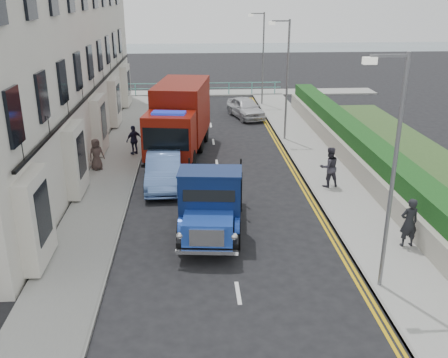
# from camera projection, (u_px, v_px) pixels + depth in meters

# --- Properties ---
(ground) EXTENTS (120.00, 120.00, 0.00)m
(ground) POSITION_uv_depth(u_px,v_px,m) (233.00, 259.00, 16.74)
(ground) COLOR black
(ground) RESTS_ON ground
(pavement_west) EXTENTS (2.40, 38.00, 0.12)m
(pavement_west) POSITION_uv_depth(u_px,v_px,m) (114.00, 171.00, 24.80)
(pavement_west) COLOR gray
(pavement_west) RESTS_ON ground
(pavement_east) EXTENTS (2.60, 38.00, 0.12)m
(pavement_east) POSITION_uv_depth(u_px,v_px,m) (321.00, 166.00, 25.45)
(pavement_east) COLOR gray
(pavement_east) RESTS_ON ground
(promenade) EXTENTS (30.00, 2.50, 0.12)m
(promenade) POSITION_uv_depth(u_px,v_px,m) (205.00, 93.00, 43.79)
(promenade) COLOR gray
(promenade) RESTS_ON ground
(sea_plane) EXTENTS (120.00, 120.00, 0.00)m
(sea_plane) POSITION_uv_depth(u_px,v_px,m) (199.00, 53.00, 72.76)
(sea_plane) COLOR slate
(sea_plane) RESTS_ON ground
(terrace_west) EXTENTS (6.31, 30.20, 14.25)m
(terrace_west) POSITION_uv_depth(u_px,v_px,m) (30.00, 18.00, 25.76)
(terrace_west) COLOR silver
(terrace_west) RESTS_ON ground
(garden_east) EXTENTS (1.45, 28.00, 1.75)m
(garden_east) POSITION_uv_depth(u_px,v_px,m) (360.00, 150.00, 25.27)
(garden_east) COLOR #B2AD9E
(garden_east) RESTS_ON ground
(seafront_railing) EXTENTS (13.00, 0.08, 1.11)m
(seafront_railing) POSITION_uv_depth(u_px,v_px,m) (206.00, 89.00, 42.86)
(seafront_railing) COLOR #59B2A5
(seafront_railing) RESTS_ON ground
(lamp_near) EXTENTS (1.23, 0.18, 7.00)m
(lamp_near) POSITION_uv_depth(u_px,v_px,m) (390.00, 163.00, 13.72)
(lamp_near) COLOR slate
(lamp_near) RESTS_ON ground
(lamp_mid) EXTENTS (1.23, 0.18, 7.00)m
(lamp_mid) POSITION_uv_depth(u_px,v_px,m) (285.00, 74.00, 28.66)
(lamp_mid) COLOR slate
(lamp_mid) RESTS_ON ground
(lamp_far) EXTENTS (1.23, 0.18, 7.00)m
(lamp_far) POSITION_uv_depth(u_px,v_px,m) (262.00, 53.00, 38.00)
(lamp_far) COLOR slate
(lamp_far) RESTS_ON ground
(bedford_lorry) EXTENTS (2.68, 5.67, 2.60)m
(bedford_lorry) POSITION_uv_depth(u_px,v_px,m) (211.00, 207.00, 17.87)
(bedford_lorry) COLOR black
(bedford_lorry) RESTS_ON ground
(red_lorry) EXTENTS (3.54, 7.54, 3.80)m
(red_lorry) POSITION_uv_depth(u_px,v_px,m) (180.00, 118.00, 27.02)
(red_lorry) COLOR black
(red_lorry) RESTS_ON ground
(parked_car_front) EXTENTS (1.59, 3.80, 1.29)m
(parked_car_front) POSITION_uv_depth(u_px,v_px,m) (162.00, 172.00, 22.88)
(parked_car_front) COLOR black
(parked_car_front) RESTS_ON ground
(parked_car_mid) EXTENTS (1.64, 4.49, 1.47)m
(parked_car_mid) POSITION_uv_depth(u_px,v_px,m) (164.00, 171.00, 22.85)
(parked_car_mid) COLOR #6289D2
(parked_car_mid) RESTS_ON ground
(parked_car_rear) EXTENTS (2.11, 4.66, 1.32)m
(parked_car_rear) POSITION_uv_depth(u_px,v_px,m) (171.00, 122.00, 31.60)
(parked_car_rear) COLOR silver
(parked_car_rear) RESTS_ON ground
(seafront_car_left) EXTENTS (3.22, 5.38, 1.40)m
(seafront_car_left) POSITION_uv_depth(u_px,v_px,m) (176.00, 90.00, 41.54)
(seafront_car_left) COLOR black
(seafront_car_left) RESTS_ON ground
(seafront_car_right) EXTENTS (2.75, 4.49, 1.43)m
(seafront_car_right) POSITION_uv_depth(u_px,v_px,m) (245.00, 108.00, 35.32)
(seafront_car_right) COLOR silver
(seafront_car_right) RESTS_ON ground
(pedestrian_east_near) EXTENTS (0.69, 0.49, 1.77)m
(pedestrian_east_near) POSITION_uv_depth(u_px,v_px,m) (409.00, 222.00, 17.09)
(pedestrian_east_near) COLOR black
(pedestrian_east_near) RESTS_ON pavement_east
(pedestrian_east_far) EXTENTS (1.01, 0.86, 1.85)m
(pedestrian_east_far) POSITION_uv_depth(u_px,v_px,m) (329.00, 167.00, 22.38)
(pedestrian_east_far) COLOR #33313C
(pedestrian_east_far) RESTS_ON pavement_east
(pedestrian_west_near) EXTENTS (0.97, 0.87, 1.59)m
(pedestrian_west_near) POSITION_uv_depth(u_px,v_px,m) (134.00, 140.00, 26.92)
(pedestrian_west_near) COLOR #1C1C33
(pedestrian_west_near) RESTS_ON pavement_west
(pedestrian_west_far) EXTENTS (0.92, 0.85, 1.58)m
(pedestrian_west_far) POSITION_uv_depth(u_px,v_px,m) (96.00, 154.00, 24.57)
(pedestrian_west_far) COLOR #433330
(pedestrian_west_far) RESTS_ON pavement_west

